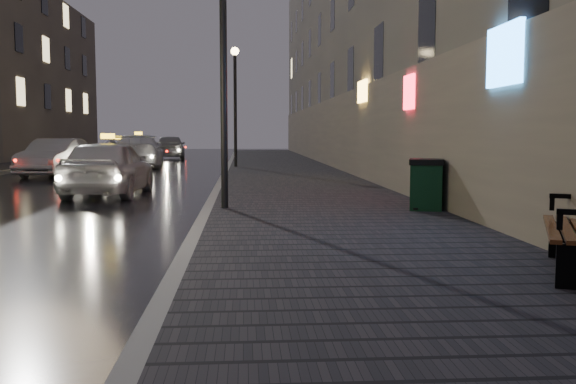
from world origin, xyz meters
The scene contains 14 objects.
ground centered at (0.00, 0.00, 0.00)m, with size 120.00×120.00×0.00m, color black.
sidewalk centered at (3.90, 21.00, 0.07)m, with size 4.60×58.00×0.15m, color black.
curb centered at (1.50, 21.00, 0.07)m, with size 0.20×58.00×0.15m, color slate.
curb_far centered at (-7.40, 21.00, 0.07)m, with size 0.20×58.00×0.15m, color slate.
building_near centered at (7.10, 25.00, 6.50)m, with size 1.80×50.00×13.00m, color #605B54.
building_far_c centered at (-13.50, 39.00, 5.50)m, with size 6.00×22.00×11.00m, color #6B6051.
lamp_near centered at (1.85, 6.00, 3.49)m, with size 0.36×0.36×5.28m.
lamp_far centered at (1.85, 22.00, 3.49)m, with size 0.36×0.36×5.28m.
trash_bin centered at (5.80, 5.42, 0.66)m, with size 0.81×0.81×1.00m.
taxi_near centered at (-1.33, 10.27, 0.75)m, with size 1.77×4.40×1.50m, color #B9B9C0.
car_left_mid centered at (-4.97, 18.17, 0.72)m, with size 1.52×4.36×1.44m, color #94949C.
taxi_mid centered at (-2.80, 24.24, 0.78)m, with size 2.19×5.40×1.57m, color white.
taxi_far centered at (-4.50, 28.13, 0.67)m, with size 2.23×4.83×1.34m, color silver.
car_far centered at (-2.46, 34.28, 0.77)m, with size 1.82×4.51×1.54m, color gray.
Camera 1 is at (2.26, -6.87, 1.65)m, focal length 40.00 mm.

